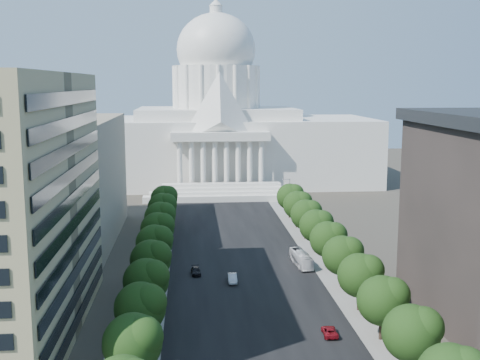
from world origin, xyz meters
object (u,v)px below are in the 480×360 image
object	(u,v)px
car_silver	(232,278)
car_red	(330,332)
car_dark_b	(196,271)
city_bus	(301,259)

from	to	relation	value
car_silver	car_red	xyz separation A→B (m)	(13.17, -26.21, -0.17)
car_silver	car_red	distance (m)	29.33
car_red	car_dark_b	xyz separation A→B (m)	(-20.19, 31.74, 0.03)
car_silver	car_dark_b	bearing A→B (deg)	142.01
car_red	city_bus	bearing A→B (deg)	-90.48
car_silver	city_bus	distance (m)	18.22
car_red	car_dark_b	world-z (taller)	car_dark_b
car_dark_b	city_bus	distance (m)	22.81
city_bus	car_dark_b	bearing A→B (deg)	-174.63
car_silver	car_dark_b	distance (m)	8.94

